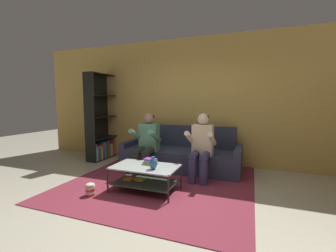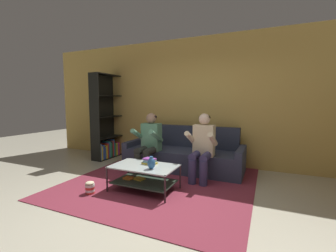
{
  "view_description": "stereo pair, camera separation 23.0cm",
  "coord_description": "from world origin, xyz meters",
  "px_view_note": "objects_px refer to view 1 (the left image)",
  "views": [
    {
      "loc": [
        1.28,
        -2.72,
        1.43
      ],
      "look_at": [
        -0.07,
        0.88,
        1.02
      ],
      "focal_mm": 24.0,
      "sensor_mm": 36.0,
      "label": 1
    },
    {
      "loc": [
        1.5,
        -2.63,
        1.43
      ],
      "look_at": [
        -0.07,
        0.88,
        1.02
      ],
      "focal_mm": 24.0,
      "sensor_mm": 36.0,
      "label": 2
    }
  ],
  "objects_px": {
    "vase": "(153,163)",
    "book_stack": "(150,162)",
    "couch": "(181,155)",
    "person_seated_left": "(147,141)",
    "coffee_table": "(145,174)",
    "popcorn_tub": "(90,189)",
    "bookshelf": "(101,129)",
    "person_seated_right": "(201,144)"
  },
  "relations": [
    {
      "from": "couch",
      "to": "popcorn_tub",
      "type": "xyz_separation_m",
      "value": [
        -0.88,
        -1.86,
        -0.2
      ]
    },
    {
      "from": "person_seated_left",
      "to": "bookshelf",
      "type": "height_order",
      "value": "bookshelf"
    },
    {
      "from": "coffee_table",
      "to": "book_stack",
      "type": "xyz_separation_m",
      "value": [
        0.04,
        0.13,
        0.18
      ]
    },
    {
      "from": "person_seated_right",
      "to": "vase",
      "type": "height_order",
      "value": "person_seated_right"
    },
    {
      "from": "coffee_table",
      "to": "popcorn_tub",
      "type": "distance_m",
      "value": 0.86
    },
    {
      "from": "person_seated_left",
      "to": "bookshelf",
      "type": "distance_m",
      "value": 1.77
    },
    {
      "from": "person_seated_left",
      "to": "person_seated_right",
      "type": "relative_size",
      "value": 0.99
    },
    {
      "from": "person_seated_right",
      "to": "bookshelf",
      "type": "relative_size",
      "value": 0.58
    },
    {
      "from": "coffee_table",
      "to": "bookshelf",
      "type": "distance_m",
      "value": 2.57
    },
    {
      "from": "coffee_table",
      "to": "book_stack",
      "type": "relative_size",
      "value": 4.15
    },
    {
      "from": "bookshelf",
      "to": "popcorn_tub",
      "type": "relative_size",
      "value": 10.6
    },
    {
      "from": "coffee_table",
      "to": "person_seated_right",
      "type": "bearing_deg",
      "value": 49.37
    },
    {
      "from": "person_seated_right",
      "to": "vase",
      "type": "distance_m",
      "value": 1.11
    },
    {
      "from": "coffee_table",
      "to": "popcorn_tub",
      "type": "relative_size",
      "value": 5.22
    },
    {
      "from": "couch",
      "to": "coffee_table",
      "type": "relative_size",
      "value": 2.38
    },
    {
      "from": "couch",
      "to": "person_seated_right",
      "type": "height_order",
      "value": "person_seated_right"
    },
    {
      "from": "person_seated_right",
      "to": "book_stack",
      "type": "xyz_separation_m",
      "value": [
        -0.7,
        -0.73,
        -0.21
      ]
    },
    {
      "from": "person_seated_right",
      "to": "vase",
      "type": "xyz_separation_m",
      "value": [
        -0.54,
        -0.96,
        -0.16
      ]
    },
    {
      "from": "coffee_table",
      "to": "bookshelf",
      "type": "height_order",
      "value": "bookshelf"
    },
    {
      "from": "popcorn_tub",
      "to": "couch",
      "type": "bearing_deg",
      "value": 64.79
    },
    {
      "from": "coffee_table",
      "to": "bookshelf",
      "type": "relative_size",
      "value": 0.49
    },
    {
      "from": "couch",
      "to": "popcorn_tub",
      "type": "bearing_deg",
      "value": -115.21
    },
    {
      "from": "person_seated_right",
      "to": "coffee_table",
      "type": "xyz_separation_m",
      "value": [
        -0.74,
        -0.86,
        -0.39
      ]
    },
    {
      "from": "couch",
      "to": "person_seated_left",
      "type": "distance_m",
      "value": 0.85
    },
    {
      "from": "person_seated_left",
      "to": "book_stack",
      "type": "height_order",
      "value": "person_seated_left"
    },
    {
      "from": "person_seated_right",
      "to": "bookshelf",
      "type": "height_order",
      "value": "bookshelf"
    },
    {
      "from": "couch",
      "to": "popcorn_tub",
      "type": "relative_size",
      "value": 12.44
    },
    {
      "from": "couch",
      "to": "book_stack",
      "type": "xyz_separation_m",
      "value": [
        -0.14,
        -1.26,
        0.16
      ]
    },
    {
      "from": "person_seated_left",
      "to": "vase",
      "type": "bearing_deg",
      "value": -59.28
    },
    {
      "from": "person_seated_left",
      "to": "vase",
      "type": "distance_m",
      "value": 1.13
    },
    {
      "from": "person_seated_right",
      "to": "popcorn_tub",
      "type": "bearing_deg",
      "value": -137.01
    },
    {
      "from": "person_seated_left",
      "to": "coffee_table",
      "type": "relative_size",
      "value": 1.15
    },
    {
      "from": "couch",
      "to": "vase",
      "type": "relative_size",
      "value": 12.87
    },
    {
      "from": "person_seated_left",
      "to": "bookshelf",
      "type": "relative_size",
      "value": 0.57
    },
    {
      "from": "bookshelf",
      "to": "book_stack",
      "type": "bearing_deg",
      "value": -34.91
    },
    {
      "from": "vase",
      "to": "book_stack",
      "type": "xyz_separation_m",
      "value": [
        -0.16,
        0.23,
        -0.05
      ]
    },
    {
      "from": "person_seated_left",
      "to": "coffee_table",
      "type": "xyz_separation_m",
      "value": [
        0.37,
        -0.86,
        -0.38
      ]
    },
    {
      "from": "couch",
      "to": "coffee_table",
      "type": "bearing_deg",
      "value": -97.49
    },
    {
      "from": "bookshelf",
      "to": "vase",
      "type": "bearing_deg",
      "value": -37.01
    },
    {
      "from": "person_seated_right",
      "to": "popcorn_tub",
      "type": "relative_size",
      "value": 6.1
    },
    {
      "from": "couch",
      "to": "vase",
      "type": "bearing_deg",
      "value": -89.33
    },
    {
      "from": "bookshelf",
      "to": "popcorn_tub",
      "type": "height_order",
      "value": "bookshelf"
    }
  ]
}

